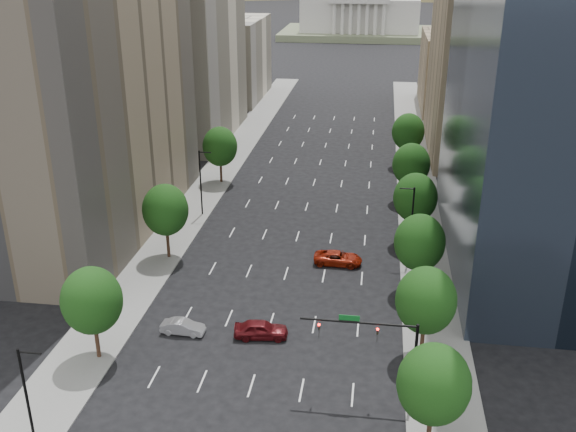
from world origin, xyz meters
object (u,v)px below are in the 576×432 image
at_px(traffic_signal, 384,343).
at_px(car_maroon, 261,329).
at_px(car_silver, 183,327).
at_px(car_red_far, 338,258).
at_px(capitol, 360,14).

relative_size(traffic_signal, car_maroon, 1.84).
height_order(car_maroon, car_silver, car_maroon).
distance_m(traffic_signal, car_red_far, 24.04).
bearing_deg(traffic_signal, capitol, 92.74).
bearing_deg(car_maroon, car_red_far, -27.40).
relative_size(traffic_signal, car_silver, 2.22).
distance_m(traffic_signal, car_silver, 20.06).
bearing_deg(car_maroon, traffic_signal, -129.92).
xyz_separation_m(traffic_signal, car_maroon, (-11.01, 7.18, -4.33)).
bearing_deg(traffic_signal, car_maroon, 146.87).
bearing_deg(car_maroon, capitol, -6.92).
relative_size(traffic_signal, capitol, 0.15).
height_order(capitol, car_silver, capitol).
xyz_separation_m(traffic_signal, car_red_far, (-5.03, 23.09, -4.42)).
distance_m(traffic_signal, capitol, 219.99).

